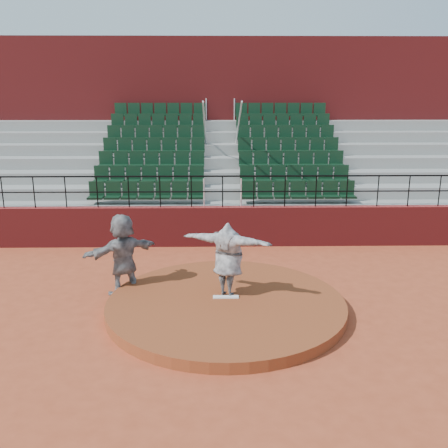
# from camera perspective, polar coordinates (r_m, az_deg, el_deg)

# --- Properties ---
(ground) EXTENTS (90.00, 90.00, 0.00)m
(ground) POSITION_cam_1_polar(r_m,az_deg,el_deg) (11.75, 0.22, -9.81)
(ground) COLOR #AA4526
(ground) RESTS_ON ground
(pitchers_mound) EXTENTS (5.50, 5.50, 0.25)m
(pitchers_mound) POSITION_cam_1_polar(r_m,az_deg,el_deg) (11.70, 0.22, -9.25)
(pitchers_mound) COLOR brown
(pitchers_mound) RESTS_ON ground
(pitching_rubber) EXTENTS (0.60, 0.15, 0.03)m
(pitching_rubber) POSITION_cam_1_polar(r_m,az_deg,el_deg) (11.78, 0.21, -8.33)
(pitching_rubber) COLOR white
(pitching_rubber) RESTS_ON pitchers_mound
(boundary_wall) EXTENTS (24.00, 0.30, 1.30)m
(boundary_wall) POSITION_cam_1_polar(r_m,az_deg,el_deg) (16.24, -0.16, -0.26)
(boundary_wall) COLOR maroon
(boundary_wall) RESTS_ON ground
(wall_railing) EXTENTS (24.04, 0.05, 1.03)m
(wall_railing) POSITION_cam_1_polar(r_m,az_deg,el_deg) (15.93, -0.16, 4.53)
(wall_railing) COLOR black
(wall_railing) RESTS_ON boundary_wall
(seating_deck) EXTENTS (24.00, 5.97, 4.63)m
(seating_deck) POSITION_cam_1_polar(r_m,az_deg,el_deg) (19.61, -0.32, 4.81)
(seating_deck) COLOR gray
(seating_deck) RESTS_ON ground
(press_box_facade) EXTENTS (24.00, 3.00, 7.10)m
(press_box_facade) POSITION_cam_1_polar(r_m,az_deg,el_deg) (23.30, -0.45, 11.64)
(press_box_facade) COLOR maroon
(press_box_facade) RESTS_ON ground
(pitcher) EXTENTS (2.23, 1.39, 1.77)m
(pitcher) POSITION_cam_1_polar(r_m,az_deg,el_deg) (11.64, 0.44, -4.03)
(pitcher) COLOR black
(pitcher) RESTS_ON pitchers_mound
(fielder) EXTENTS (1.92, 1.59, 2.06)m
(fielder) POSITION_cam_1_polar(r_m,az_deg,el_deg) (12.54, -11.48, -3.42)
(fielder) COLOR black
(fielder) RESTS_ON ground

